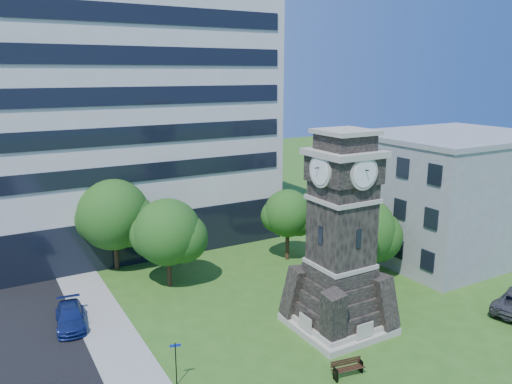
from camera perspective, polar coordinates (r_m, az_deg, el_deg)
ground at (r=29.46m, az=7.07°, el=-18.01°), size 160.00×160.00×0.00m
sidewalk at (r=29.81m, az=-14.87°, el=-17.92°), size 3.00×70.00×0.06m
clock_tower at (r=30.31m, az=9.66°, el=-6.11°), size 5.40×5.40×12.22m
office_tall at (r=47.34m, az=-15.25°, el=11.68°), size 26.20×15.11×28.60m
office_low at (r=46.16m, az=21.32°, el=-0.13°), size 15.20×12.20×10.40m
car_street_north at (r=33.86m, az=-20.45°, el=-13.23°), size 2.22×4.36×1.21m
park_bench at (r=27.79m, az=10.41°, el=-19.09°), size 1.76×0.47×0.91m
street_sign at (r=26.51m, az=-9.16°, el=-18.30°), size 0.56×0.06×2.33m
tree_nw at (r=40.63m, az=-15.87°, el=-2.71°), size 6.17×5.61×7.35m
tree_nc at (r=36.68m, az=-9.97°, el=-4.75°), size 5.36×4.88×6.60m
tree_ne at (r=41.37m, az=3.71°, el=-2.64°), size 4.37×3.98×6.02m
tree_east at (r=38.54m, az=11.92°, el=-4.55°), size 5.89×5.36×6.43m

